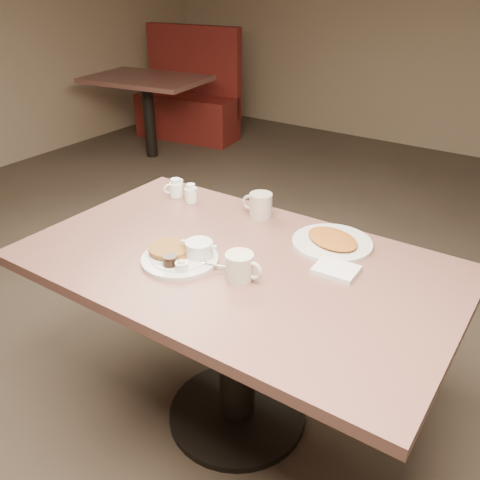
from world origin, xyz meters
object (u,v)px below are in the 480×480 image
Objects in this scene: diner_table at (237,300)px; coffee_mug_far at (260,205)px; creamer_right at (191,194)px; hash_plate at (332,241)px; coffee_mug_near at (240,266)px; creamer_left at (176,188)px; booth_back_left at (185,100)px; main_plate at (182,255)px.

coffee_mug_far is (-0.12, 0.34, 0.22)m from diner_table.
creamer_right is 0.21× the size of hash_plate.
coffee_mug_near is 0.48m from coffee_mug_far.
creamer_left is 0.09m from creamer_right.
creamer_right is at bearing -49.67° from booth_back_left.
booth_back_left is (-2.72, 2.98, -0.39)m from coffee_mug_near.
booth_back_left reaches higher than diner_table.
diner_table is 3.89× the size of hash_plate.
main_plate is 0.57m from creamer_left.
hash_plate is (0.15, 0.38, -0.03)m from coffee_mug_near.
coffee_mug_near is 4.05m from booth_back_left.
coffee_mug_near is at bearing -36.85° from creamer_right.
diner_table is 0.25m from coffee_mug_near.
main_plate is at bearing -50.29° from booth_back_left.
diner_table is 11.17× the size of coffee_mug_far.
diner_table is 3.92m from booth_back_left.
hash_plate is at bearing 46.06° from main_plate.
main_plate is 0.50m from creamer_right.
coffee_mug_near is at bearing -33.12° from creamer_left.
hash_plate is 3.89m from booth_back_left.
coffee_mug_far is 0.33m from creamer_right.
creamer_left is at bearing -175.99° from coffee_mug_far.
hash_plate is at bearing -1.83° from creamer_left.
coffee_mug_far is 1.61× the size of creamer_left.
diner_table is at bearing -70.37° from coffee_mug_far.
creamer_left is at bearing 178.17° from hash_plate.
creamer_left is (-0.39, 0.42, 0.01)m from main_plate.
coffee_mug_near is 0.74m from creamer_left.
coffee_mug_far is at bearing 171.18° from hash_plate.
hash_plate is at bearing 51.90° from diner_table.
coffee_mug_far is at bearing 85.75° from main_plate.
coffee_mug_near reaches higher than diner_table.
coffee_mug_far is at bearing -45.29° from booth_back_left.
booth_back_left is (-2.64, 2.89, -0.17)m from diner_table.
diner_table is 18.75× the size of creamer_right.
booth_back_left is at bearing 132.40° from coffee_mug_near.
creamer_left is at bearing 146.88° from coffee_mug_near.
coffee_mug_near is (0.08, -0.09, 0.22)m from diner_table.
booth_back_left is (-2.49, 3.00, -0.36)m from main_plate.
diner_table is 0.27m from main_plate.
hash_plate is (0.35, -0.05, -0.04)m from coffee_mug_far.
hash_plate is at bearing -1.24° from creamer_right.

